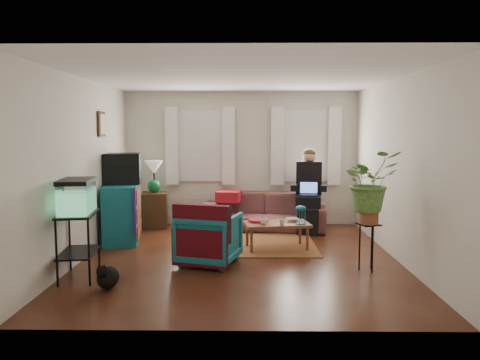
{
  "coord_description": "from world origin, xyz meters",
  "views": [
    {
      "loc": [
        0.09,
        -6.65,
        1.84
      ],
      "look_at": [
        0.0,
        0.4,
        1.1
      ],
      "focal_mm": 35.0,
      "sensor_mm": 36.0,
      "label": 1
    }
  ],
  "objects_px": {
    "side_table": "(155,210)",
    "aquarium_stand": "(79,246)",
    "coffee_table": "(277,236)",
    "dresser": "(122,213)",
    "plant_stand": "(368,247)",
    "armchair": "(209,236)",
    "sofa": "(264,205)"
  },
  "relations": [
    {
      "from": "dresser",
      "to": "aquarium_stand",
      "type": "distance_m",
      "value": 2.0
    },
    {
      "from": "coffee_table",
      "to": "sofa",
      "type": "bearing_deg",
      "value": 86.74
    },
    {
      "from": "sofa",
      "to": "armchair",
      "type": "relative_size",
      "value": 2.98
    },
    {
      "from": "aquarium_stand",
      "to": "armchair",
      "type": "relative_size",
      "value": 1.06
    },
    {
      "from": "side_table",
      "to": "aquarium_stand",
      "type": "height_order",
      "value": "aquarium_stand"
    },
    {
      "from": "dresser",
      "to": "coffee_table",
      "type": "distance_m",
      "value": 2.63
    },
    {
      "from": "sofa",
      "to": "plant_stand",
      "type": "distance_m",
      "value": 2.94
    },
    {
      "from": "dresser",
      "to": "aquarium_stand",
      "type": "height_order",
      "value": "dresser"
    },
    {
      "from": "armchair",
      "to": "plant_stand",
      "type": "relative_size",
      "value": 1.23
    },
    {
      "from": "coffee_table",
      "to": "plant_stand",
      "type": "relative_size",
      "value": 1.58
    },
    {
      "from": "dresser",
      "to": "coffee_table",
      "type": "relative_size",
      "value": 1.07
    },
    {
      "from": "sofa",
      "to": "aquarium_stand",
      "type": "distance_m",
      "value": 3.86
    },
    {
      "from": "aquarium_stand",
      "to": "plant_stand",
      "type": "height_order",
      "value": "aquarium_stand"
    },
    {
      "from": "armchair",
      "to": "dresser",
      "type": "bearing_deg",
      "value": -24.68
    },
    {
      "from": "side_table",
      "to": "plant_stand",
      "type": "height_order",
      "value": "side_table"
    },
    {
      "from": "sofa",
      "to": "coffee_table",
      "type": "distance_m",
      "value": 1.54
    },
    {
      "from": "side_table",
      "to": "coffee_table",
      "type": "height_order",
      "value": "side_table"
    },
    {
      "from": "sofa",
      "to": "coffee_table",
      "type": "height_order",
      "value": "sofa"
    },
    {
      "from": "side_table",
      "to": "plant_stand",
      "type": "bearing_deg",
      "value": -39.08
    },
    {
      "from": "coffee_table",
      "to": "aquarium_stand",
      "type": "bearing_deg",
      "value": -158.74
    },
    {
      "from": "plant_stand",
      "to": "dresser",
      "type": "bearing_deg",
      "value": 156.07
    },
    {
      "from": "armchair",
      "to": "coffee_table",
      "type": "height_order",
      "value": "armchair"
    },
    {
      "from": "coffee_table",
      "to": "armchair",
      "type": "bearing_deg",
      "value": -148.75
    },
    {
      "from": "aquarium_stand",
      "to": "coffee_table",
      "type": "xyz_separation_m",
      "value": [
        2.57,
        1.5,
        -0.21
      ]
    },
    {
      "from": "armchair",
      "to": "coffee_table",
      "type": "distance_m",
      "value": 1.31
    },
    {
      "from": "dresser",
      "to": "plant_stand",
      "type": "distance_m",
      "value": 4.04
    },
    {
      "from": "side_table",
      "to": "coffee_table",
      "type": "relative_size",
      "value": 0.68
    },
    {
      "from": "side_table",
      "to": "armchair",
      "type": "height_order",
      "value": "armchair"
    },
    {
      "from": "side_table",
      "to": "dresser",
      "type": "distance_m",
      "value": 1.14
    },
    {
      "from": "coffee_table",
      "to": "plant_stand",
      "type": "distance_m",
      "value": 1.6
    },
    {
      "from": "side_table",
      "to": "aquarium_stand",
      "type": "xyz_separation_m",
      "value": [
        -0.35,
        -3.09,
        0.08
      ]
    },
    {
      "from": "aquarium_stand",
      "to": "plant_stand",
      "type": "xyz_separation_m",
      "value": [
        3.7,
        0.36,
        -0.1
      ]
    }
  ]
}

